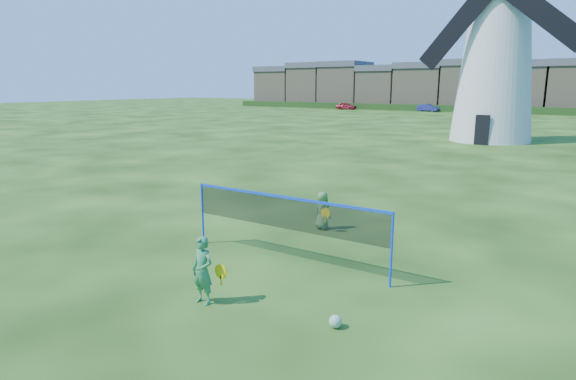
% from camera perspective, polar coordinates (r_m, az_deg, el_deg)
% --- Properties ---
extents(ground, '(220.00, 220.00, 0.00)m').
position_cam_1_polar(ground, '(11.53, -2.21, -7.63)').
color(ground, black).
rests_on(ground, ground).
extents(windmill, '(11.30, 5.49, 16.25)m').
position_cam_1_polar(windmill, '(37.51, 23.49, 14.16)').
color(windmill, silver).
rests_on(windmill, ground).
extents(badminton_net, '(5.05, 0.05, 1.55)m').
position_cam_1_polar(badminton_net, '(10.67, -0.33, -2.86)').
color(badminton_net, blue).
rests_on(badminton_net, ground).
extents(player_girl, '(0.66, 0.35, 1.27)m').
position_cam_1_polar(player_girl, '(8.99, -10.09, -9.41)').
color(player_girl, '#34844E').
rests_on(player_girl, ground).
extents(player_boy, '(0.66, 0.49, 1.07)m').
position_cam_1_polar(player_boy, '(13.37, 4.12, -2.44)').
color(player_boy, '#4F8640').
rests_on(player_boy, ground).
extents(play_ball, '(0.22, 0.22, 0.22)m').
position_cam_1_polar(play_ball, '(8.27, 5.67, -15.28)').
color(play_ball, green).
rests_on(play_ball, ground).
extents(terraced_houses, '(65.45, 8.40, 8.11)m').
position_cam_1_polar(terraced_houses, '(84.90, 15.71, 11.83)').
color(terraced_houses, '#9E8969').
rests_on(terraced_houses, ground).
extents(hedge, '(62.00, 0.80, 1.00)m').
position_cam_1_polar(hedge, '(80.06, 12.66, 9.57)').
color(hedge, '#193814').
rests_on(hedge, ground).
extents(car_left, '(3.55, 1.77, 1.16)m').
position_cam_1_polar(car_left, '(81.39, 6.93, 9.88)').
color(car_left, maroon).
rests_on(car_left, ground).
extents(car_right, '(3.59, 1.74, 1.13)m').
position_cam_1_polar(car_right, '(77.91, 16.31, 9.36)').
color(car_right, navy).
rests_on(car_right, ground).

